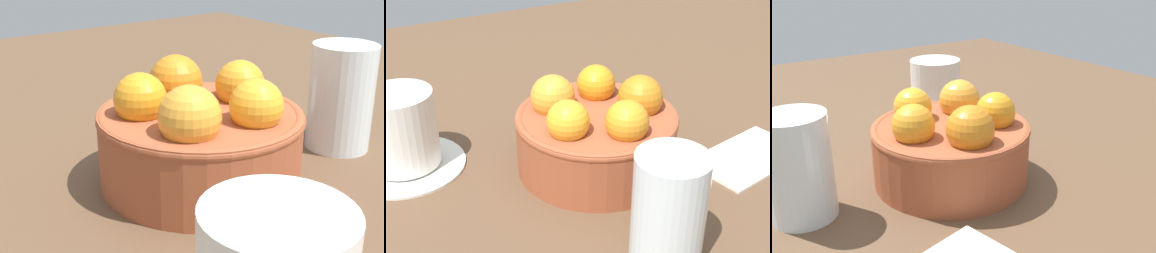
# 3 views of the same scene
# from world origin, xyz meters

# --- Properties ---
(ground_plane) EXTENTS (1.38, 1.16, 0.04)m
(ground_plane) POSITION_xyz_m (0.00, 0.00, -0.02)
(ground_plane) COLOR brown
(terracotta_bowl) EXTENTS (0.17, 0.17, 0.10)m
(terracotta_bowl) POSITION_xyz_m (-0.00, -0.00, 0.04)
(terracotta_bowl) COLOR #9E4C2D
(terracotta_bowl) RESTS_ON ground_plane
(coffee_cup) EXTENTS (0.13, 0.13, 0.09)m
(coffee_cup) POSITION_xyz_m (0.18, -0.09, 0.04)
(coffee_cup) COLOR white
(coffee_cup) RESTS_ON ground_plane
(water_glass) EXTENTS (0.06, 0.06, 0.10)m
(water_glass) POSITION_xyz_m (0.02, 0.16, 0.05)
(water_glass) COLOR silver
(water_glass) RESTS_ON ground_plane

